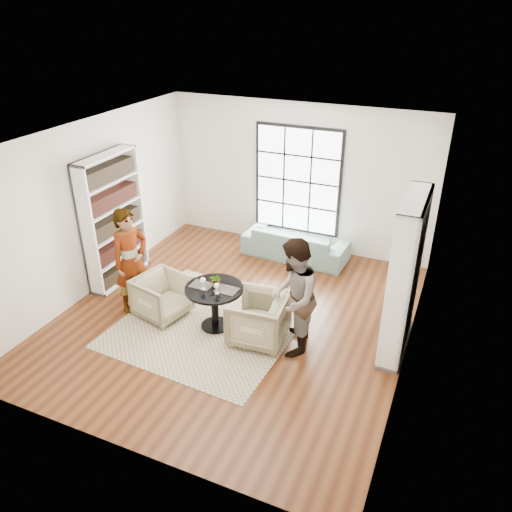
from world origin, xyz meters
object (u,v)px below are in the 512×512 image
at_px(armchair_left, 162,296).
at_px(armchair_right, 258,319).
at_px(pedestal_table, 215,299).
at_px(flower_centerpiece, 216,281).
at_px(wine_glass_right, 217,286).
at_px(sofa, 296,243).
at_px(person_right, 293,298).
at_px(wine_glass_left, 203,281).
at_px(person_left, 131,261).

distance_m(armchair_left, armchair_right, 1.73).
height_order(pedestal_table, flower_centerpiece, flower_centerpiece).
xyz_separation_m(armchair_left, armchair_right, (1.73, 0.00, 0.03)).
xyz_separation_m(pedestal_table, flower_centerpiece, (0.02, 0.05, 0.31)).
height_order(armchair_left, wine_glass_right, wine_glass_right).
bearing_deg(sofa, person_right, 111.30).
xyz_separation_m(wine_glass_right, flower_centerpiece, (-0.10, 0.18, -0.02)).
bearing_deg(flower_centerpiece, pedestal_table, -112.66).
relative_size(pedestal_table, armchair_right, 1.08).
distance_m(wine_glass_left, wine_glass_right, 0.25).
distance_m(pedestal_table, armchair_right, 0.78).
xyz_separation_m(armchair_left, person_right, (2.28, 0.00, 0.55)).
height_order(person_right, wine_glass_right, person_right).
xyz_separation_m(sofa, wine_glass_left, (-0.49, -2.94, 0.57)).
relative_size(sofa, person_left, 1.16).
height_order(sofa, flower_centerpiece, flower_centerpiece).
xyz_separation_m(armchair_right, wine_glass_right, (-0.65, -0.09, 0.48)).
relative_size(armchair_left, armchair_right, 0.93).
distance_m(person_right, wine_glass_right, 1.20).
bearing_deg(pedestal_table, person_left, -178.52).
bearing_deg(person_left, wine_glass_left, -73.44).
distance_m(pedestal_table, wine_glass_left, 0.39).
height_order(armchair_left, armchair_right, armchair_right).
xyz_separation_m(pedestal_table, armchair_left, (-0.96, -0.04, -0.17)).
bearing_deg(pedestal_table, wine_glass_right, -47.37).
distance_m(sofa, armchair_right, 2.90).
xyz_separation_m(sofa, armchair_right, (0.41, -2.87, 0.08)).
distance_m(armchair_left, person_left, 0.78).
relative_size(sofa, wine_glass_left, 10.23).
bearing_deg(pedestal_table, armchair_left, -177.68).
xyz_separation_m(pedestal_table, wine_glass_right, (0.12, -0.13, 0.33)).
distance_m(sofa, person_right, 3.09).
bearing_deg(sofa, armchair_right, 100.94).
xyz_separation_m(person_right, wine_glass_right, (-1.20, -0.09, -0.04)).
bearing_deg(armchair_right, flower_centerpiece, -100.92).
xyz_separation_m(pedestal_table, armchair_right, (0.77, -0.04, -0.15)).
bearing_deg(armchair_left, person_right, -76.94).
bearing_deg(armchair_right, armchair_left, -94.59).
xyz_separation_m(person_left, flower_centerpiece, (1.53, 0.08, -0.06)).
relative_size(armchair_left, flower_centerpiece, 3.62).
distance_m(sofa, armchair_left, 3.17).
bearing_deg(armchair_left, wine_glass_left, -81.48).
bearing_deg(sofa, armchair_left, 68.23).
bearing_deg(wine_glass_right, sofa, 85.38).
bearing_deg(armchair_right, sofa, -176.65).
height_order(sofa, person_right, person_right).
relative_size(sofa, armchair_left, 2.68).
bearing_deg(wine_glass_left, person_right, 2.68).
bearing_deg(person_right, flower_centerpiece, -105.75).
distance_m(pedestal_table, armchair_left, 0.98).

